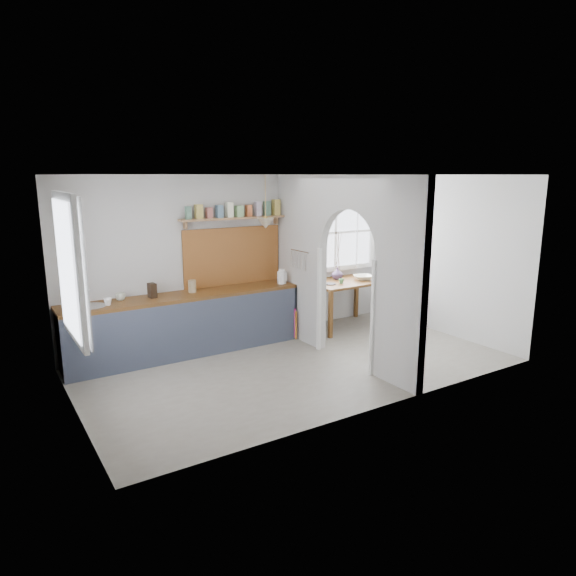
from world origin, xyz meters
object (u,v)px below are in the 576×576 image
kettle (282,276)px  vase (337,273)px  chair_left (301,306)px  dining_table (344,304)px  chair_right (386,298)px

kettle → vase: kettle is taller
kettle → chair_left: bearing=12.4°
dining_table → chair_right: size_ratio=1.58×
chair_left → vase: size_ratio=4.64×
kettle → vase: (1.21, 0.12, -0.10)m
chair_right → kettle: (-2.13, 0.14, 0.60)m
dining_table → chair_left: chair_left is taller
chair_left → vase: (0.86, 0.15, 0.44)m
chair_left → kettle: 0.64m
chair_right → kettle: 2.22m
vase → chair_right: bearing=-16.1°
dining_table → chair_right: (0.89, -0.08, 0.00)m
chair_right → kettle: bearing=82.6°
chair_right → kettle: size_ratio=3.59×
chair_left → vase: bearing=118.2°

